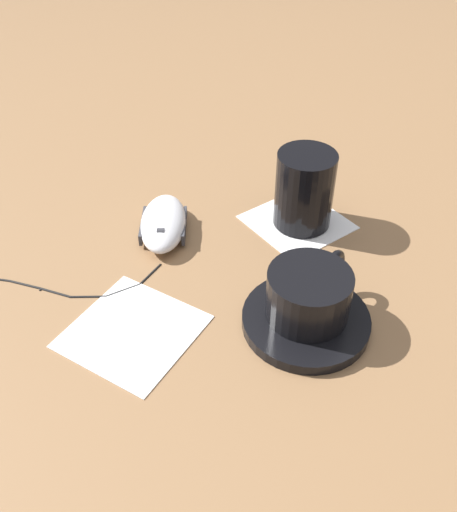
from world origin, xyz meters
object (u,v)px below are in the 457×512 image
saucer (306,320)px  computer_mouse (163,223)px  coffee_cup (309,293)px  drinking_glass (304,190)px

saucer → computer_mouse: 0.24m
coffee_cup → drinking_glass: 0.18m
drinking_glass → coffee_cup: bearing=-18.2°
saucer → computer_mouse: bearing=-148.2°
coffee_cup → drinking_glass: size_ratio=1.03×
saucer → drinking_glass: (-0.18, 0.06, 0.05)m
saucer → computer_mouse: (-0.20, -0.12, 0.01)m
saucer → drinking_glass: bearing=161.5°
saucer → coffee_cup: bearing=152.1°
saucer → coffee_cup: (-0.01, 0.00, 0.03)m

